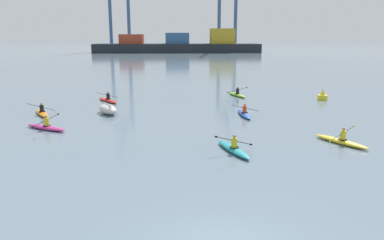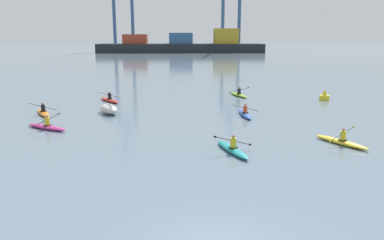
# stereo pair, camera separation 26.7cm
# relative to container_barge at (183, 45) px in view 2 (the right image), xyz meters

# --- Properties ---
(container_barge) EXTENTS (55.76, 10.64, 7.96)m
(container_barge) POSITION_rel_container_barge_xyz_m (0.00, 0.00, 0.00)
(container_barge) COLOR #1E2328
(container_barge) RESTS_ON ground
(gantry_crane_west_mid) EXTENTS (7.15, 19.73, 35.00)m
(gantry_crane_west_mid) POSITION_rel_container_barge_xyz_m (17.60, 8.23, 14.13)
(gantry_crane_west_mid) COLOR #335684
(gantry_crane_west_mid) RESTS_ON ground
(capsized_dinghy) EXTENTS (2.16, 2.82, 0.76)m
(capsized_dinghy) POSITION_rel_container_barge_xyz_m (-7.71, -101.53, -2.10)
(capsized_dinghy) COLOR beige
(capsized_dinghy) RESTS_ON ground
(channel_buoy) EXTENTS (0.90, 0.90, 1.00)m
(channel_buoy) POSITION_rel_container_barge_xyz_m (11.29, -96.21, -2.10)
(channel_buoy) COLOR yellow
(channel_buoy) RESTS_ON ground
(kayak_yellow) EXTENTS (2.20, 3.25, 0.97)m
(kayak_yellow) POSITION_rel_container_barge_xyz_m (6.62, -110.50, -2.28)
(kayak_yellow) COLOR yellow
(kayak_yellow) RESTS_ON ground
(kayak_red) EXTENTS (2.44, 3.13, 1.01)m
(kayak_red) POSITION_rel_container_barge_xyz_m (-8.58, -96.20, -2.28)
(kayak_red) COLOR red
(kayak_red) RESTS_ON ground
(kayak_lime) EXTENTS (2.17, 3.42, 0.95)m
(kayak_lime) POSITION_rel_container_barge_xyz_m (3.68, -93.66, -2.28)
(kayak_lime) COLOR #7ABC2D
(kayak_lime) RESTS_ON ground
(kayak_teal) EXTENTS (2.12, 3.42, 1.00)m
(kayak_teal) POSITION_rel_container_barge_xyz_m (0.38, -111.63, -2.28)
(kayak_teal) COLOR teal
(kayak_teal) RESTS_ON ground
(kayak_magenta) EXTENTS (3.20, 2.31, 0.95)m
(kayak_magenta) POSITION_rel_container_barge_xyz_m (-10.87, -106.30, -2.28)
(kayak_magenta) COLOR #C13384
(kayak_magenta) RESTS_ON ground
(kayak_blue) EXTENTS (2.24, 3.42, 0.95)m
(kayak_blue) POSITION_rel_container_barge_xyz_m (2.63, -102.83, -2.28)
(kayak_blue) COLOR #2856B2
(kayak_blue) RESTS_ON ground
(kayak_orange) EXTENTS (2.13, 3.28, 1.06)m
(kayak_orange) POSITION_rel_container_barge_xyz_m (-12.64, -101.68, -2.28)
(kayak_orange) COLOR orange
(kayak_orange) RESTS_ON ground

